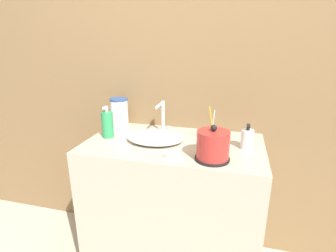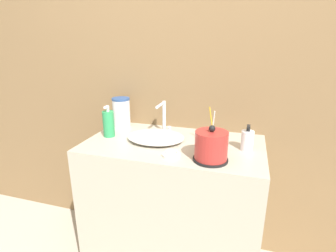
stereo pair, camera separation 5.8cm
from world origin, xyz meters
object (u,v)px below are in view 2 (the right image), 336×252
electric_kettle (211,147)px  water_pitcher (121,112)px  toothbrush_cup (211,135)px  faucet (164,115)px  lotion_bottle (109,124)px  shampoo_bottle (247,140)px

electric_kettle → water_pitcher: 0.76m
toothbrush_cup → water_pitcher: bearing=168.2°
faucet → water_pitcher: bearing=173.1°
faucet → water_pitcher: size_ratio=1.02×
lotion_bottle → toothbrush_cup: bearing=6.2°
faucet → shampoo_bottle: (0.52, -0.13, -0.06)m
water_pitcher → lotion_bottle: bearing=-86.6°
electric_kettle → water_pitcher: size_ratio=0.91×
faucet → shampoo_bottle: faucet is taller
toothbrush_cup → lotion_bottle: (-0.62, -0.07, 0.03)m
toothbrush_cup → lotion_bottle: 0.63m
faucet → shampoo_bottle: size_ratio=1.43×
water_pitcher → faucet: bearing=-6.9°
faucet → toothbrush_cup: toothbrush_cup is taller
shampoo_bottle → water_pitcher: (-0.84, 0.17, 0.04)m
water_pitcher → electric_kettle: bearing=-28.6°
toothbrush_cup → shampoo_bottle: bearing=-11.3°
faucet → water_pitcher: faucet is taller
faucet → electric_kettle: bearing=-43.0°
faucet → lotion_bottle: faucet is taller
shampoo_bottle → faucet: bearing=165.5°
lotion_bottle → water_pitcher: 0.20m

